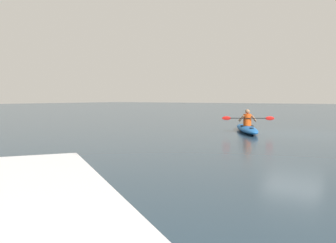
# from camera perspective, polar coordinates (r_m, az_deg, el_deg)

# --- Properties ---
(ground_plane) EXTENTS (160.00, 160.00, 0.00)m
(ground_plane) POSITION_cam_1_polar(r_m,az_deg,el_deg) (17.00, 19.00, -1.79)
(ground_plane) COLOR #233847
(kayak) EXTENTS (2.77, 4.12, 0.31)m
(kayak) POSITION_cam_1_polar(r_m,az_deg,el_deg) (17.09, 12.19, -1.11)
(kayak) COLOR #1959A5
(kayak) RESTS_ON ground
(kayaker) EXTENTS (2.03, 1.19, 0.74)m
(kayaker) POSITION_cam_1_polar(r_m,az_deg,el_deg) (16.90, 12.30, 0.43)
(kayaker) COLOR #E04C14
(kayaker) RESTS_ON kayak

